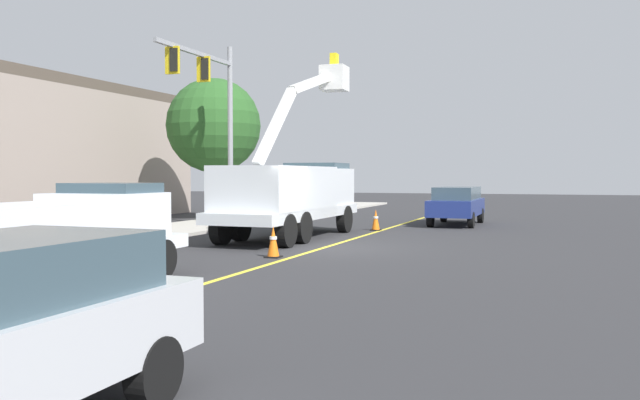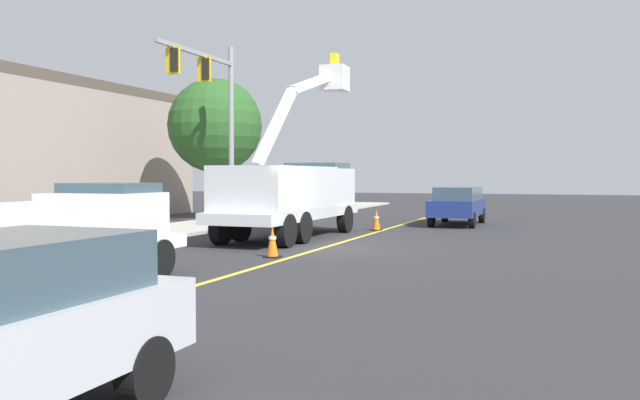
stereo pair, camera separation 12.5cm
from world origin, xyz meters
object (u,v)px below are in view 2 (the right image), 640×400
object	(u,v)px
traffic_cone_leading	(35,300)
traffic_cone_mid_front	(272,242)
traffic_cone_mid_rear	(376,220)
service_pickup_truck	(61,232)
traffic_signal_mast	(213,101)
passing_minivan	(458,203)
utility_bucket_truck	(291,193)

from	to	relation	value
traffic_cone_leading	traffic_cone_mid_front	world-z (taller)	traffic_cone_mid_front
traffic_cone_mid_front	traffic_cone_mid_rear	bearing A→B (deg)	-3.44
service_pickup_truck	traffic_signal_mast	bearing A→B (deg)	16.24
service_pickup_truck	traffic_cone_mid_rear	size ratio (longest dim) A/B	6.67
traffic_cone_mid_front	service_pickup_truck	bearing A→B (deg)	161.66
passing_minivan	traffic_cone_leading	size ratio (longest dim) A/B	6.82
passing_minivan	traffic_signal_mast	size ratio (longest dim) A/B	0.63
utility_bucket_truck	passing_minivan	xyz separation A→B (m)	(8.02, -4.82, -0.63)
passing_minivan	traffic_cone_leading	distance (m)	22.07
utility_bucket_truck	traffic_cone_mid_rear	size ratio (longest dim) A/B	9.74
utility_bucket_truck	traffic_cone_leading	distance (m)	13.87
traffic_cone_leading	traffic_signal_mast	world-z (taller)	traffic_signal_mast
service_pickup_truck	passing_minivan	bearing A→B (deg)	-15.16
passing_minivan	traffic_cone_mid_front	bearing A→B (deg)	166.28
service_pickup_truck	traffic_cone_leading	world-z (taller)	service_pickup_truck
utility_bucket_truck	service_pickup_truck	size ratio (longest dim) A/B	1.46
traffic_cone_mid_rear	traffic_cone_leading	bearing A→B (deg)	177.25
passing_minivan	traffic_cone_mid_rear	size ratio (longest dim) A/B	5.72
passing_minivan	traffic_signal_mast	distance (m)	11.61
service_pickup_truck	traffic_cone_mid_rear	xyz separation A→B (m)	(15.17, -2.51, -0.70)
service_pickup_truck	traffic_cone_mid_front	bearing A→B (deg)	-18.34
traffic_cone_mid_front	traffic_signal_mast	world-z (taller)	traffic_signal_mast
utility_bucket_truck	traffic_cone_leading	world-z (taller)	utility_bucket_truck
traffic_cone_mid_front	traffic_signal_mast	distance (m)	10.84
traffic_cone_mid_front	traffic_signal_mast	size ratio (longest dim) A/B	0.11
service_pickup_truck	traffic_signal_mast	size ratio (longest dim) A/B	0.74
utility_bucket_truck	traffic_cone_mid_rear	xyz separation A→B (m)	(3.92, -2.11, -1.18)
passing_minivan	traffic_signal_mast	world-z (taller)	traffic_signal_mast
service_pickup_truck	traffic_cone_mid_rear	distance (m)	15.39
traffic_cone_leading	traffic_cone_mid_rear	distance (m)	17.70
traffic_cone_leading	traffic_cone_mid_rear	xyz separation A→B (m)	(17.68, -0.85, 0.07)
service_pickup_truck	passing_minivan	size ratio (longest dim) A/B	1.17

